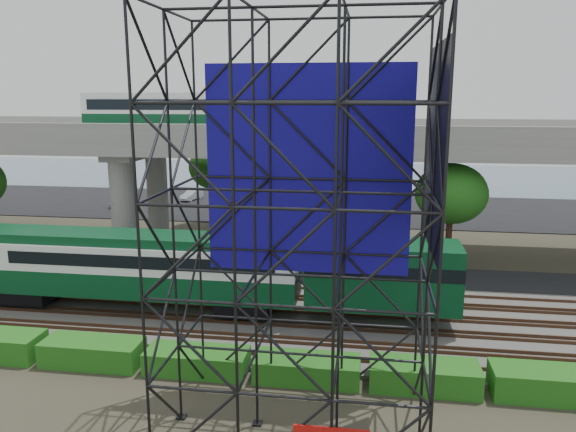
# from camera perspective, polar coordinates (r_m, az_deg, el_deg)

# --- Properties ---
(ground) EXTENTS (140.00, 140.00, 0.00)m
(ground) POSITION_cam_1_polar(r_m,az_deg,el_deg) (30.61, -8.55, -11.49)
(ground) COLOR #474233
(ground) RESTS_ON ground
(ballast_bed) EXTENTS (90.00, 12.00, 0.20)m
(ballast_bed) POSITION_cam_1_polar(r_m,az_deg,el_deg) (32.33, -7.51, -9.94)
(ballast_bed) COLOR slate
(ballast_bed) RESTS_ON ground
(service_road) EXTENTS (90.00, 5.00, 0.08)m
(service_road) POSITION_cam_1_polar(r_m,az_deg,el_deg) (40.09, -4.17, -5.53)
(service_road) COLOR black
(service_road) RESTS_ON ground
(parking_lot) EXTENTS (90.00, 18.00, 0.08)m
(parking_lot) POSITION_cam_1_polar(r_m,az_deg,el_deg) (62.53, 0.53, 0.97)
(parking_lot) COLOR black
(parking_lot) RESTS_ON ground
(harbor_water) EXTENTS (140.00, 40.00, 0.03)m
(harbor_water) POSITION_cam_1_polar(r_m,az_deg,el_deg) (84.06, 2.62, 3.85)
(harbor_water) COLOR #44566F
(harbor_water) RESTS_ON ground
(rail_tracks) EXTENTS (90.00, 9.52, 0.16)m
(rail_tracks) POSITION_cam_1_polar(r_m,az_deg,el_deg) (32.26, -7.52, -9.64)
(rail_tracks) COLOR #472D1E
(rail_tracks) RESTS_ON ballast_bed
(commuter_train) EXTENTS (29.30, 3.06, 4.30)m
(commuter_train) POSITION_cam_1_polar(r_m,az_deg,el_deg) (32.20, -12.16, -4.95)
(commuter_train) COLOR black
(commuter_train) RESTS_ON rail_tracks
(overpass) EXTENTS (80.00, 12.00, 12.40)m
(overpass) POSITION_cam_1_polar(r_m,az_deg,el_deg) (43.87, -3.51, 6.94)
(overpass) COLOR #9E9B93
(overpass) RESTS_ON ground
(scaffold_tower) EXTENTS (9.36, 6.36, 15.00)m
(scaffold_tower) POSITION_cam_1_polar(r_m,az_deg,el_deg) (19.50, 0.99, -1.91)
(scaffold_tower) COLOR black
(scaffold_tower) RESTS_ON ground
(hedge_strip) EXTENTS (34.60, 1.80, 1.20)m
(hedge_strip) POSITION_cam_1_polar(r_m,az_deg,el_deg) (26.38, -9.22, -14.22)
(hedge_strip) COLOR #155E15
(hedge_strip) RESTS_ON ground
(trees) EXTENTS (40.94, 16.94, 7.69)m
(trees) POSITION_cam_1_polar(r_m,az_deg,el_deg) (45.37, -8.49, 3.64)
(trees) COLOR #382314
(trees) RESTS_ON ground
(suv) EXTENTS (5.69, 3.85, 1.45)m
(suv) POSITION_cam_1_polar(r_m,az_deg,el_deg) (43.43, -15.44, -3.50)
(suv) COLOR black
(suv) RESTS_ON service_road
(parked_cars) EXTENTS (36.69, 9.57, 1.31)m
(parked_cars) POSITION_cam_1_polar(r_m,az_deg,el_deg) (61.81, 1.29, 1.45)
(parked_cars) COLOR silver
(parked_cars) RESTS_ON parking_lot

